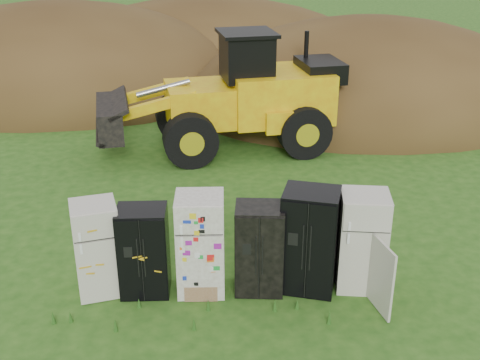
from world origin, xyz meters
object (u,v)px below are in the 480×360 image
object	(u,v)px
fridge_leftmost	(97,248)
fridge_black_side	(144,251)
fridge_open_door	(362,241)
fridge_dark_mid	(259,249)
fridge_sticker	(201,244)
wheel_loader	(217,93)
fridge_black_right	(310,240)

from	to	relation	value
fridge_leftmost	fridge_black_side	xyz separation A→B (m)	(0.83, -0.05, -0.05)
fridge_leftmost	fridge_open_door	size ratio (longest dim) A/B	0.95
fridge_leftmost	fridge_black_side	size ratio (longest dim) A/B	1.06
fridge_dark_mid	fridge_open_door	world-z (taller)	fridge_open_door
fridge_sticker	wheel_loader	distance (m)	7.22
fridge_black_side	fridge_sticker	distance (m)	1.01
fridge_leftmost	fridge_sticker	world-z (taller)	fridge_sticker
fridge_leftmost	fridge_dark_mid	world-z (taller)	fridge_leftmost
fridge_black_side	fridge_black_right	world-z (taller)	fridge_black_right
fridge_black_side	fridge_dark_mid	xyz separation A→B (m)	(2.05, -0.02, 0.01)
fridge_black_right	fridge_open_door	xyz separation A→B (m)	(0.95, 0.00, -0.04)
fridge_open_door	wheel_loader	world-z (taller)	wheel_loader
fridge_leftmost	fridge_open_door	xyz separation A→B (m)	(4.72, -0.05, 0.05)
fridge_sticker	fridge_black_right	size ratio (longest dim) A/B	0.97
fridge_sticker	wheel_loader	world-z (taller)	wheel_loader
fridge_sticker	fridge_dark_mid	distance (m)	1.05
fridge_dark_mid	wheel_loader	size ratio (longest dim) A/B	0.24
fridge_black_right	wheel_loader	bearing A→B (deg)	118.13
fridge_sticker	fridge_black_right	distance (m)	1.94
fridge_sticker	fridge_dark_mid	size ratio (longest dim) A/B	1.12
fridge_black_right	fridge_open_door	distance (m)	0.95
fridge_black_side	fridge_sticker	xyz separation A→B (m)	(1.01, 0.00, 0.11)
fridge_black_side	wheel_loader	xyz separation A→B (m)	(1.40, 7.18, 0.86)
fridge_black_side	fridge_dark_mid	distance (m)	2.05
fridge_dark_mid	fridge_black_right	bearing A→B (deg)	6.65
fridge_black_side	fridge_open_door	xyz separation A→B (m)	(3.90, 0.00, 0.10)
fridge_leftmost	fridge_black_right	size ratio (longest dim) A/B	0.91
fridge_dark_mid	fridge_black_right	size ratio (longest dim) A/B	0.87
fridge_black_side	fridge_black_right	bearing A→B (deg)	0.40
fridge_black_side	fridge_dark_mid	world-z (taller)	fridge_dark_mid
fridge_leftmost	wheel_loader	size ratio (longest dim) A/B	0.25
wheel_loader	fridge_sticker	bearing A→B (deg)	-102.77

